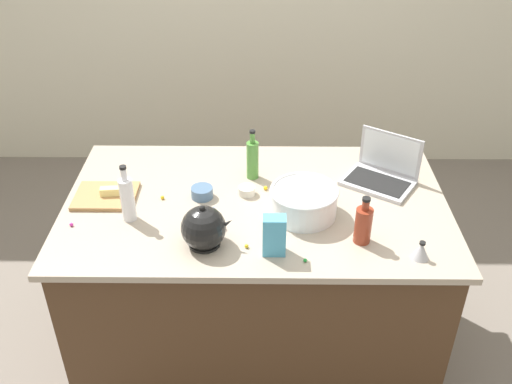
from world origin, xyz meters
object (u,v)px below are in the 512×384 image
kettle (204,228)px  ramekin_small (247,191)px  bottle_soy (363,224)px  candy_bag (274,235)px  mixing_bowl_large (304,201)px  butter_stick_left (113,191)px  cutting_board (106,196)px  bottle_olive (253,159)px  kitchen_timer (421,251)px  ramekin_medium (202,192)px  laptop (382,172)px  bottle_vinegar (127,198)px

kettle → ramekin_small: size_ratio=2.76×
bottle_soy → candy_bag: size_ratio=1.24×
candy_bag → ramekin_small: bearing=105.7°
mixing_bowl_large → butter_stick_left: bearing=172.1°
cutting_board → bottle_olive: bearing=15.5°
bottle_olive → kitchen_timer: bottle_olive is taller
ramekin_medium → kitchen_timer: bearing=-25.1°
laptop → bottle_vinegar: bottle_vinegar is taller
butter_stick_left → kitchen_timer: (1.29, -0.41, -0.00)m
candy_bag → kettle: bearing=169.7°
ramekin_medium → laptop: bearing=10.0°
bottle_olive → kettle: size_ratio=1.17×
ramekin_medium → butter_stick_left: bearing=-178.6°
cutting_board → ramekin_small: (0.63, 0.03, 0.01)m
kitchen_timer → butter_stick_left: bearing=162.5°
kettle → butter_stick_left: (-0.44, 0.33, -0.04)m
ramekin_medium → kitchen_timer: size_ratio=1.28×
cutting_board → mixing_bowl_large: bearing=-7.6°
bottle_olive → butter_stick_left: bottle_olive is taller
kettle → ramekin_small: 0.40m
laptop → mixing_bowl_large: (-0.38, -0.27, 0.02)m
bottle_olive → ramekin_medium: (-0.22, -0.17, -0.08)m
bottle_soy → ramekin_medium: 0.74m
cutting_board → bottle_soy: bearing=-15.3°
laptop → kettle: laptop is taller
cutting_board → kitchen_timer: kitchen_timer is taller
ramekin_small → mixing_bowl_large: bearing=-31.6°
candy_bag → cutting_board: bearing=153.2°
ramekin_small → kitchen_timer: (0.69, -0.44, 0.02)m
mixing_bowl_large → bottle_olive: 0.38m
ramekin_medium → candy_bag: candy_bag is taller
bottle_soy → bottle_olive: 0.66m
bottle_soy → ramekin_small: size_ratio=2.72×
cutting_board → ramekin_small: bearing=3.1°
mixing_bowl_large → bottle_olive: bottle_olive is taller
mixing_bowl_large → candy_bag: (-0.13, -0.26, 0.02)m
laptop → butter_stick_left: laptop is taller
cutting_board → butter_stick_left: bearing=0.0°
butter_stick_left → candy_bag: size_ratio=0.65×
ramekin_small → ramekin_medium: bearing=-173.1°
bottle_olive → kitchen_timer: size_ratio=3.23×
laptop → kettle: size_ratio=1.79×
mixing_bowl_large → ramekin_medium: mixing_bowl_large is taller
bottle_olive → ramekin_medium: bearing=-142.5°
bottle_vinegar → cutting_board: size_ratio=0.96×
cutting_board → ramekin_medium: (0.43, 0.01, 0.02)m
kettle → bottle_vinegar: bearing=153.0°
bottle_vinegar → kitchen_timer: (1.18, -0.25, -0.07)m
bottle_olive → butter_stick_left: (-0.62, -0.18, -0.06)m
laptop → kitchen_timer: bearing=-84.4°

